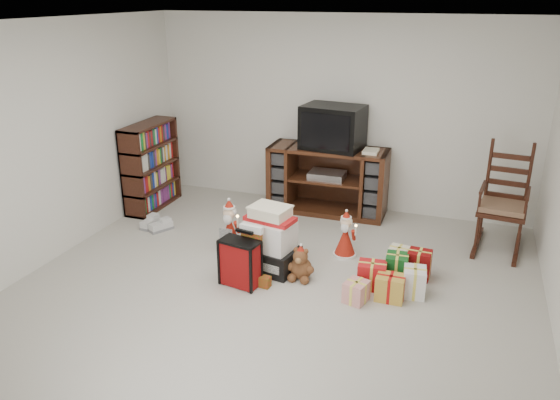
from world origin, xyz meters
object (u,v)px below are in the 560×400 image
(mrs_claus_figurine, at_px, (230,231))
(sneaker_pair, at_px, (156,225))
(teddy_bear, at_px, (301,265))
(crt_television, at_px, (333,127))
(red_suitcase, at_px, (240,263))
(gift_cluster, at_px, (392,276))
(rocking_chair, at_px, (501,211))
(gift_pile, at_px, (270,243))
(santa_figurine, at_px, (345,239))
(tv_stand, at_px, (328,180))
(bookshelf, at_px, (151,167))

(mrs_claus_figurine, bearing_deg, sneaker_pair, 167.39)
(teddy_bear, relative_size, crt_television, 0.42)
(red_suitcase, bearing_deg, gift_cluster, 28.08)
(rocking_chair, xyz_separation_m, gift_pile, (-2.25, -1.40, -0.13))
(santa_figurine, bearing_deg, tv_stand, 113.87)
(gift_cluster, height_order, crt_television, crt_television)
(mrs_claus_figurine, relative_size, gift_cluster, 0.62)
(bookshelf, distance_m, red_suitcase, 2.53)
(santa_figurine, distance_m, crt_television, 1.61)
(red_suitcase, height_order, sneaker_pair, red_suitcase)
(bookshelf, bearing_deg, tv_stand, 15.27)
(santa_figurine, relative_size, mrs_claus_figurine, 0.87)
(red_suitcase, xyz_separation_m, crt_television, (0.34, 2.19, 0.90))
(red_suitcase, distance_m, mrs_claus_figurine, 0.78)
(santa_figurine, relative_size, crt_television, 0.67)
(santa_figurine, distance_m, gift_cluster, 0.79)
(red_suitcase, distance_m, gift_cluster, 1.50)
(red_suitcase, height_order, teddy_bear, red_suitcase)
(bookshelf, bearing_deg, gift_cluster, -17.99)
(rocking_chair, distance_m, sneaker_pair, 4.07)
(teddy_bear, bearing_deg, rocking_chair, 38.31)
(rocking_chair, relative_size, crt_television, 1.57)
(gift_cluster, bearing_deg, mrs_claus_figurine, 173.82)
(teddy_bear, xyz_separation_m, santa_figurine, (0.30, 0.65, 0.06))
(tv_stand, distance_m, bookshelf, 2.35)
(crt_television, bearing_deg, mrs_claus_figurine, -109.55)
(gift_pile, bearing_deg, crt_television, 95.06)
(sneaker_pair, height_order, gift_cluster, gift_cluster)
(red_suitcase, bearing_deg, santa_figurine, 59.69)
(sneaker_pair, xyz_separation_m, gift_cluster, (2.96, -0.45, 0.07))
(rocking_chair, height_order, gift_cluster, rocking_chair)
(bookshelf, relative_size, red_suitcase, 2.03)
(bookshelf, height_order, gift_cluster, bookshelf)
(tv_stand, xyz_separation_m, santa_figurine, (0.53, -1.21, -0.23))
(tv_stand, relative_size, crt_television, 1.92)
(tv_stand, relative_size, sneaker_pair, 3.99)
(sneaker_pair, bearing_deg, rocking_chair, 27.07)
(tv_stand, xyz_separation_m, bookshelf, (-2.26, -0.62, 0.12))
(bookshelf, distance_m, mrs_claus_figurine, 1.82)
(mrs_claus_figurine, xyz_separation_m, sneaker_pair, (-1.13, 0.25, -0.19))
(bookshelf, height_order, teddy_bear, bookshelf)
(tv_stand, xyz_separation_m, red_suitcase, (-0.29, -2.18, -0.19))
(rocking_chair, height_order, gift_pile, rocking_chair)
(rocking_chair, distance_m, santa_figurine, 1.81)
(red_suitcase, bearing_deg, mrs_claus_figurine, 131.80)
(bookshelf, height_order, red_suitcase, bookshelf)
(red_suitcase, relative_size, teddy_bear, 1.68)
(gift_pile, bearing_deg, mrs_claus_figurine, 167.24)
(gift_pile, bearing_deg, red_suitcase, -100.52)
(tv_stand, bearing_deg, rocking_chair, -10.82)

